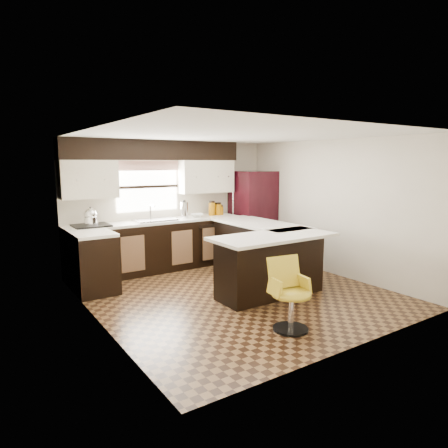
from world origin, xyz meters
TOP-DOWN VIEW (x-y plane):
  - floor at (0.00, 0.00)m, footprint 4.40×4.40m
  - ceiling at (0.00, 0.00)m, footprint 4.40×4.40m
  - wall_back at (0.00, 2.20)m, footprint 4.40×0.00m
  - wall_front at (0.00, -2.20)m, footprint 4.40×0.00m
  - wall_left at (-2.10, 0.00)m, footprint 0.00×4.40m
  - wall_right at (2.10, 0.00)m, footprint 0.00×4.40m
  - base_cab_back at (-0.45, 1.90)m, footprint 3.30×0.60m
  - base_cab_left at (-1.80, 1.25)m, footprint 0.60×0.70m
  - counter_back at (-0.45, 1.90)m, footprint 3.30×0.60m
  - counter_left at (-1.80, 1.25)m, footprint 0.60×0.70m
  - soffit at (-0.40, 2.03)m, footprint 3.40×0.35m
  - upper_cab_left at (-1.62, 2.03)m, footprint 0.94×0.35m
  - upper_cab_right at (0.68, 2.03)m, footprint 1.14×0.35m
  - window_pane at (-0.50, 2.18)m, footprint 1.20×0.02m
  - valance at (-0.50, 2.14)m, footprint 1.30×0.06m
  - sink at (-0.50, 1.88)m, footprint 0.75×0.45m
  - dishwasher at (0.55, 1.61)m, footprint 0.58×0.03m
  - cooktop at (-1.65, 1.88)m, footprint 0.58×0.50m
  - peninsula_long at (0.90, 0.62)m, footprint 0.60×1.95m
  - peninsula_return at (0.38, -0.35)m, footprint 1.65×0.60m
  - counter_pen_long at (0.95, 0.62)m, footprint 0.84×1.95m
  - counter_pen_return at (0.35, -0.44)m, footprint 1.89×0.84m
  - refrigerator at (1.69, 1.79)m, footprint 0.78×0.75m
  - bar_chair at (-0.25, -1.48)m, footprint 0.54×0.54m
  - kettle at (-1.65, 1.88)m, footprint 0.22×0.22m
  - percolator at (0.12, 1.90)m, footprint 0.14×0.14m
  - mixing_bowl at (0.39, 1.90)m, footprint 0.33×0.33m
  - canister_large at (0.75, 1.92)m, footprint 0.13×0.13m
  - canister_med at (0.90, 1.92)m, footprint 0.14×0.14m
  - canister_small at (0.95, 1.92)m, footprint 0.13×0.13m

SIDE VIEW (x-z plane):
  - floor at x=0.00m, z-range 0.00..0.00m
  - dishwasher at x=0.55m, z-range 0.04..0.82m
  - bar_chair at x=-0.25m, z-range 0.00..0.88m
  - base_cab_back at x=-0.45m, z-range 0.00..0.90m
  - base_cab_left at x=-1.80m, z-range 0.00..0.90m
  - peninsula_long at x=0.90m, z-range 0.00..0.90m
  - peninsula_return at x=0.38m, z-range 0.00..0.90m
  - refrigerator at x=1.69m, z-range 0.00..1.82m
  - counter_back at x=-0.45m, z-range 0.90..0.94m
  - counter_left at x=-1.80m, z-range 0.90..0.94m
  - counter_pen_long at x=0.95m, z-range 0.90..0.94m
  - counter_pen_return at x=0.35m, z-range 0.90..0.94m
  - cooktop at x=-1.65m, z-range 0.94..0.97m
  - sink at x=-0.50m, z-range 0.95..0.98m
  - mixing_bowl at x=0.39m, z-range 0.95..1.01m
  - canister_small at x=0.95m, z-range 0.95..1.12m
  - canister_med at x=0.90m, z-range 0.95..1.16m
  - canister_large at x=0.75m, z-range 0.95..1.20m
  - percolator at x=0.12m, z-range 0.95..1.25m
  - kettle at x=-1.65m, z-range 0.97..1.27m
  - wall_back at x=0.00m, z-range -1.00..3.40m
  - wall_front at x=0.00m, z-range -1.00..3.40m
  - wall_left at x=-2.10m, z-range -1.00..3.40m
  - wall_right at x=2.10m, z-range -1.00..3.40m
  - window_pane at x=-0.50m, z-range 1.10..2.00m
  - upper_cab_left at x=-1.62m, z-range 1.40..2.04m
  - upper_cab_right at x=0.68m, z-range 1.40..2.04m
  - valance at x=-0.50m, z-range 1.85..2.03m
  - soffit at x=-0.40m, z-range 2.04..2.40m
  - ceiling at x=0.00m, z-range 2.40..2.40m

